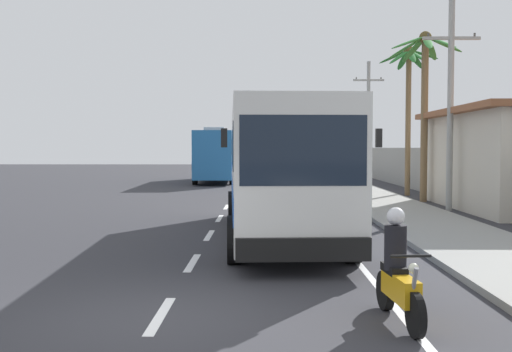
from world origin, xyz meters
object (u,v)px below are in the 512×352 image
motorcycle_beside_bus (398,276)px  palm_nearest (409,87)px  coach_bus_far_lane (216,154)px  coach_bus_foreground (279,166)px  utility_pole_far (367,119)px  palm_second (424,82)px  utility_pole_mid (450,99)px

motorcycle_beside_bus → palm_nearest: bearing=76.0°
coach_bus_far_lane → motorcycle_beside_bus: (5.33, -34.69, -1.36)m
coach_bus_foreground → palm_nearest: size_ratio=1.44×
utility_pole_far → palm_nearest: bearing=-87.9°
coach_bus_far_lane → palm_second: size_ratio=1.40×
coach_bus_foreground → motorcycle_beside_bus: size_ratio=5.69×
utility_pole_mid → palm_second: utility_pole_mid is taller
coach_bus_far_lane → palm_nearest: bearing=-47.9°
motorcycle_beside_bus → utility_pole_far: bearing=80.8°
coach_bus_far_lane → palm_nearest: palm_nearest is taller
coach_bus_far_lane → motorcycle_beside_bus: bearing=-81.3°
motorcycle_beside_bus → utility_pole_far: 33.17m
palm_nearest → palm_second: (-0.18, -3.65, -0.14)m
coach_bus_foreground → coach_bus_far_lane: size_ratio=1.03×
coach_bus_far_lane → palm_second: bearing=-55.7°
palm_second → utility_pole_far: bearing=90.8°
coach_bus_foreground → utility_pole_far: size_ratio=1.33×
utility_pole_mid → palm_second: (0.04, 3.92, 1.10)m
utility_pole_mid → palm_second: bearing=89.5°
palm_nearest → utility_pole_mid: bearing=-91.6°
motorcycle_beside_bus → palm_nearest: size_ratio=0.25×
utility_pole_far → coach_bus_far_lane: bearing=168.5°
utility_pole_far → palm_second: bearing=-89.2°
motorcycle_beside_bus → palm_nearest: (5.63, 22.55, 4.96)m
coach_bus_far_lane → palm_second: palm_second is taller
coach_bus_foreground → utility_pole_far: utility_pole_far is taller
coach_bus_far_lane → coach_bus_foreground: bearing=-81.7°
coach_bus_foreground → motorcycle_beside_bus: (1.47, -8.10, -1.32)m
utility_pole_far → motorcycle_beside_bus: bearing=-99.2°
palm_second → palm_nearest: bearing=87.2°
utility_pole_far → coach_bus_foreground: bearing=-105.4°
utility_pole_mid → palm_nearest: size_ratio=1.08×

